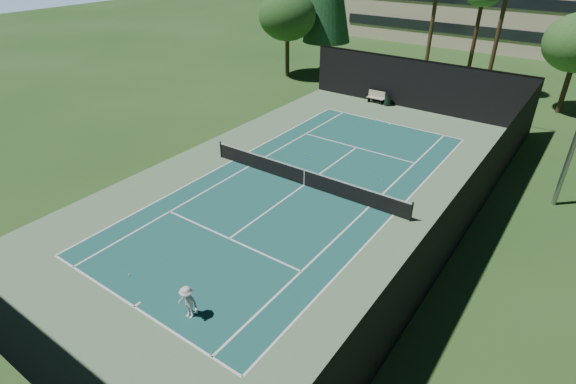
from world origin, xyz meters
name	(u,v)px	position (x,y,z in m)	size (l,w,h in m)	color
ground	(304,185)	(0.00, 0.00, 0.00)	(160.00, 160.00, 0.00)	#264D1D
apron_slab	(304,185)	(0.00, 0.00, 0.01)	(18.00, 32.00, 0.01)	#60825B
court_surface	(304,185)	(0.00, 0.00, 0.01)	(10.97, 23.77, 0.01)	#1B5751
court_lines	(304,185)	(0.00, 0.00, 0.02)	(11.07, 23.87, 0.01)	white
tennis_net	(304,177)	(0.00, 0.00, 0.56)	(12.90, 0.10, 1.10)	black
fence	(305,153)	(0.00, 0.06, 2.01)	(18.04, 32.05, 4.03)	black
player	(188,302)	(2.13, -10.99, 0.72)	(0.93, 0.54, 1.44)	silver
tennis_ball_a	(129,275)	(-1.67, -10.81, 0.04)	(0.07, 0.07, 0.07)	#C2E333
tennis_ball_b	(305,154)	(-2.23, 3.50, 0.04)	(0.08, 0.08, 0.08)	#ACCD2E
tennis_ball_c	(382,180)	(3.41, 3.07, 0.04)	(0.08, 0.08, 0.08)	#B4CC2E
tennis_ball_d	(264,143)	(-5.57, 3.40, 0.03)	(0.07, 0.07, 0.07)	#D2E433
park_bench	(376,97)	(-3.04, 15.61, 0.55)	(1.50, 0.45, 1.02)	beige
trash_bin	(388,100)	(-1.95, 15.53, 0.48)	(0.56, 0.56, 0.95)	black
palm_b	(482,1)	(1.50, 26.00, 7.36)	(2.80, 2.80, 8.42)	#432B1C
decid_tree_c	(287,16)	(-14.00, 18.00, 5.76)	(5.44, 5.44, 8.09)	#4C3720
campus_building	(508,10)	(0.00, 45.98, 4.21)	(40.50, 12.50, 8.30)	beige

